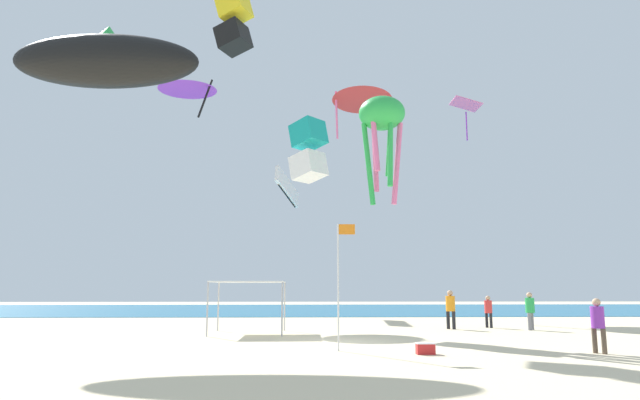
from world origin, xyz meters
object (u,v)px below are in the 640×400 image
person_near_tent (488,309)px  kite_octopus_green (382,119)px  person_rightmost (450,306)px  cooler_box (425,349)px  kite_inflatable_black (107,61)px  banner_flag (340,275)px  kite_box_yellow (234,22)px  kite_delta_red (362,96)px  kite_parafoil_white (287,188)px  kite_diamond_pink (466,106)px  person_central (530,308)px  kite_box_teal (308,150)px  person_leftmost (598,321)px  kite_delta_purple (188,85)px  canopy_tent (249,284)px

person_near_tent → kite_octopus_green: (-6.00, -4.66, 8.63)m
person_near_tent → person_rightmost: person_rightmost is taller
cooler_box → kite_inflatable_black: (-12.71, 6.01, 11.93)m
banner_flag → kite_box_yellow: 19.06m
kite_delta_red → kite_parafoil_white: size_ratio=1.33×
banner_flag → kite_diamond_pink: size_ratio=1.16×
person_central → kite_box_teal: (-10.83, 0.78, 8.01)m
kite_diamond_pink → kite_inflatable_black: size_ratio=0.43×
person_leftmost → banner_flag: banner_flag is taller
kite_box_yellow → kite_delta_purple: size_ratio=0.61×
kite_box_yellow → kite_inflatable_black: (-4.80, -6.02, -4.95)m
kite_parafoil_white → kite_box_teal: kite_parafoil_white is taller
person_rightmost → kite_delta_purple: size_ratio=0.33×
kite_delta_red → kite_box_teal: (-4.43, -14.90, -8.36)m
canopy_tent → kite_octopus_green: bearing=-14.9°
kite_octopus_green → kite_inflatable_black: kite_inflatable_black is taller
kite_delta_red → kite_box_teal: 17.65m
person_central → cooler_box: (-7.21, -9.35, -0.89)m
person_near_tent → kite_box_teal: kite_box_teal is taller
person_leftmost → banner_flag: (-8.15, 0.95, 1.47)m
kite_inflatable_black → kite_box_teal: bearing=25.0°
kite_box_yellow → kite_inflatable_black: 9.16m
kite_delta_red → kite_box_teal: size_ratio=1.77×
kite_delta_red → kite_octopus_green: kite_delta_red is taller
canopy_tent → kite_inflatable_black: bearing=-163.9°
banner_flag → kite_diamond_pink: kite_diamond_pink is taller
person_leftmost → kite_delta_red: (-4.73, 25.02, 16.42)m
kite_octopus_green → canopy_tent: bearing=111.7°
person_near_tent → kite_parafoil_white: (-10.82, 12.70, 8.58)m
person_rightmost → banner_flag: size_ratio=0.46×
person_leftmost → person_rightmost: size_ratio=0.90×
person_central → kite_box_teal: size_ratio=0.56×
person_rightmost → kite_box_yellow: kite_box_yellow is taller
person_near_tent → kite_box_teal: bearing=-113.4°
person_central → person_leftmost: bearing=-146.4°
kite_diamond_pink → person_central: bearing=171.6°
person_near_tent → kite_delta_red: kite_delta_red is taller
cooler_box → kite_inflatable_black: bearing=154.7°
kite_box_yellow → kite_parafoil_white: bearing=10.6°
kite_delta_purple → kite_box_teal: 15.37m
kite_octopus_green → cooler_box: bearing=-140.4°
banner_flag → cooler_box: banner_flag is taller
kite_parafoil_white → kite_box_teal: 13.57m
kite_diamond_pink → kite_delta_purple: 23.39m
cooler_box → kite_octopus_green: size_ratio=0.12×
kite_diamond_pink → kite_parafoil_white: (-15.18, -3.82, -7.91)m
person_leftmost → banner_flag: bearing=52.7°
person_central → kite_delta_red: kite_delta_red is taller
banner_flag → kite_box_teal: bearing=96.3°
cooler_box → kite_diamond_pink: (10.04, 27.43, 17.27)m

